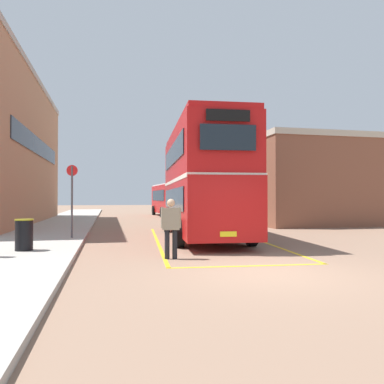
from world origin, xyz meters
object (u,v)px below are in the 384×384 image
Objects in this scene: double_decker_bus at (202,180)px; pedestrian_boarding at (171,224)px; litter_bin at (24,235)px; bus_stop_sign at (72,194)px; single_deck_bus at (170,199)px.

double_decker_bus is 5.81× the size of pedestrian_boarding.
bus_stop_sign is (1.07, 3.52, 1.26)m from litter_bin.
pedestrian_boarding reaches higher than litter_bin.
bus_stop_sign reaches higher than single_deck_bus.
litter_bin is at bearing -106.88° from bus_stop_sign.
single_deck_bus reaches higher than pedestrian_boarding.
litter_bin is at bearing -109.53° from single_deck_bus.
single_deck_bus is at bearing 70.47° from litter_bin.
single_deck_bus is at bearing 84.86° from double_decker_bus.
pedestrian_boarding is 1.79× the size of litter_bin.
single_deck_bus is 20.97m from bus_stop_sign.
litter_bin is at bearing 158.21° from pedestrian_boarding.
single_deck_bus is 8.52× the size of litter_bin.
pedestrian_boarding is at bearing -21.79° from litter_bin.
litter_bin is at bearing -150.92° from double_decker_bus.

